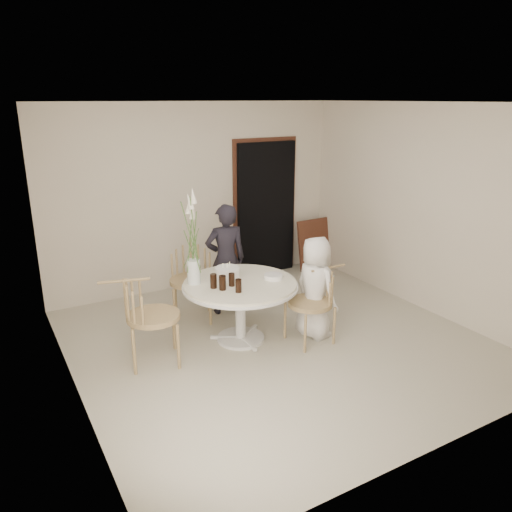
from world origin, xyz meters
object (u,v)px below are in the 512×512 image
chair_right (319,294)px  birthday_cake (227,273)px  girl (226,259)px  chair_far (191,270)px  chair_left (139,309)px  table (240,291)px  flower_vase (193,247)px  boy (315,288)px

chair_right → birthday_cake: size_ratio=3.13×
birthday_cake → girl: bearing=65.2°
chair_far → girl: size_ratio=0.65×
chair_left → chair_right: bearing=-88.6°
table → flower_vase: flower_vase is taller
boy → birthday_cake: size_ratio=4.33×
table → birthday_cake: (-0.07, 0.18, 0.18)m
girl → boy: girl is taller
boy → birthday_cake: 1.05m
girl → birthday_cake: girl is taller
chair_far → boy: 1.66m
chair_far → boy: (1.02, -1.30, -0.01)m
chair_far → girl: 0.47m
chair_left → flower_vase: bearing=-60.8°
chair_right → chair_left: bearing=-103.9°
chair_far → flower_vase: size_ratio=0.87×
table → chair_right: bearing=-27.8°
table → chair_right: 0.91m
chair_far → birthday_cake: chair_far is taller
chair_right → girl: (-0.59, 1.24, 0.16)m
chair_right → chair_far: bearing=-144.3°
birthday_cake → boy: bearing=-30.1°
girl → boy: bearing=128.8°
table → chair_far: 0.99m
girl → flower_vase: bearing=51.8°
chair_right → birthday_cake: bearing=-124.8°
table → boy: boy is taller
chair_far → chair_left: 1.33m
chair_far → girl: (0.43, -0.15, 0.11)m
chair_far → flower_vase: 0.95m
chair_left → birthday_cake: chair_left is taller
chair_right → birthday_cake: birthday_cake is taller
girl → chair_far: bearing=-7.7°
flower_vase → chair_right: bearing=-27.1°
chair_far → chair_right: bearing=-31.5°
chair_far → chair_left: bearing=-114.1°
girl → birthday_cake: 0.71m
table → chair_far: bearing=101.9°
boy → table: bearing=60.0°
girl → birthday_cake: (-0.30, -0.64, 0.06)m
chair_left → flower_vase: size_ratio=0.89×
chair_far → chair_left: chair_left is taller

